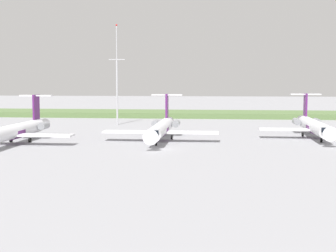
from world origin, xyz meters
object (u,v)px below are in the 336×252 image
Objects in this scene: regional_jet_nearest at (16,130)px; regional_jet_second at (161,128)px; antenna_mast at (117,84)px; regional_jet_third at (314,126)px.

regional_jet_second is (26.88, 7.70, 0.00)m from regional_jet_nearest.
regional_jet_nearest is at bearing -164.02° from regional_jet_second.
regional_jet_second is at bearing -64.27° from antenna_mast.
antenna_mast reaches higher than regional_jet_third.
antenna_mast is (-15.92, 33.04, 8.55)m from regional_jet_second.
antenna_mast is at bearing 115.73° from regional_jet_second.
regional_jet_nearest is 43.04m from antenna_mast.
antenna_mast is (10.96, 40.74, 8.55)m from regional_jet_nearest.
antenna_mast reaches higher than regional_jet_nearest.
regional_jet_nearest is 27.96m from regional_jet_second.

